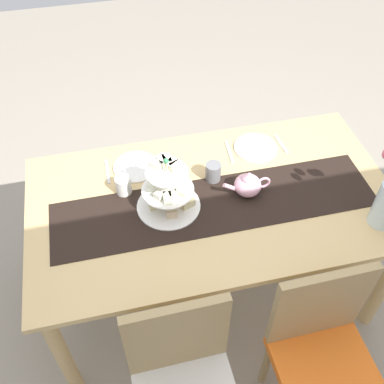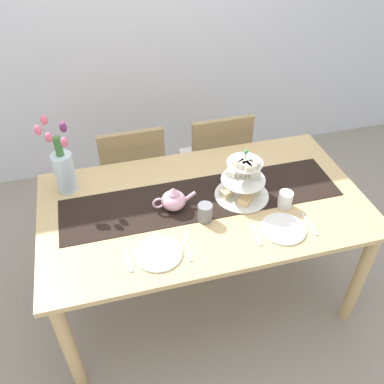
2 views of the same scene
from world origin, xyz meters
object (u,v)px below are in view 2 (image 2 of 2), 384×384
at_px(tulip_vase, 63,167).
at_px(knife_left, 188,248).
at_px(chair_left, 133,174).
at_px(fork_left, 128,260).
at_px(knife_right, 309,224).
at_px(dinner_plate_right, 283,229).
at_px(dining_table, 204,216).
at_px(dinner_plate_left, 158,254).
at_px(fork_right, 256,234).
at_px(mug_grey, 205,212).
at_px(tiered_cake_stand, 243,182).
at_px(chair_right, 216,161).
at_px(teapot, 173,200).
at_px(mug_white_text, 285,200).

height_order(tulip_vase, knife_left, tulip_vase).
relative_size(chair_left, fork_left, 6.07).
height_order(knife_left, knife_right, same).
relative_size(dinner_plate_right, knife_right, 1.35).
bearing_deg(tulip_vase, knife_right, -27.19).
relative_size(tulip_vase, knife_right, 2.56).
distance_m(dining_table, dinner_plate_left, 0.45).
relative_size(tulip_vase, dinner_plate_left, 1.89).
relative_size(dinner_plate_right, fork_right, 1.53).
relative_size(tulip_vase, mug_grey, 4.58).
bearing_deg(tiered_cake_stand, chair_right, 83.08).
xyz_separation_m(tiered_cake_stand, tulip_vase, (-0.92, 0.31, 0.05)).
bearing_deg(fork_right, teapot, 139.80).
bearing_deg(dinner_plate_left, mug_grey, 31.36).
height_order(tulip_vase, fork_left, tulip_vase).
bearing_deg(fork_right, knife_left, 180.00).
bearing_deg(chair_right, fork_left, -126.86).
xyz_separation_m(chair_left, knife_left, (0.14, -1.02, 0.27)).
xyz_separation_m(teapot, fork_left, (-0.29, -0.30, -0.06)).
distance_m(chair_left, teapot, 0.80).
distance_m(tulip_vase, dinner_plate_right, 1.21).
bearing_deg(fork_left, mug_grey, 21.90).
height_order(teapot, knife_right, teapot).
height_order(chair_right, knife_left, chair_right).
relative_size(chair_right, mug_grey, 9.58).
height_order(tiered_cake_stand, tulip_vase, tulip_vase).
distance_m(teapot, knife_left, 0.30).
distance_m(dinner_plate_left, dinner_plate_right, 0.64).
xyz_separation_m(teapot, knife_left, (0.00, -0.30, -0.06)).
distance_m(dining_table, knife_left, 0.36).
bearing_deg(tiered_cake_stand, mug_white_text, -35.29).
distance_m(chair_left, fork_left, 1.06).
bearing_deg(teapot, tiered_cake_stand, -0.38).
xyz_separation_m(dinner_plate_left, mug_grey, (0.28, 0.17, 0.05)).
distance_m(fork_left, knife_left, 0.29).
bearing_deg(fork_left, dining_table, 33.15).
xyz_separation_m(chair_right, teapot, (-0.47, -0.72, 0.33)).
relative_size(tiered_cake_stand, dinner_plate_right, 1.32).
relative_size(tiered_cake_stand, fork_right, 2.03).
distance_m(fork_left, fork_right, 0.64).
bearing_deg(tulip_vase, fork_right, -34.25).
height_order(teapot, fork_right, teapot).
xyz_separation_m(dining_table, teapot, (-0.17, 0.00, 0.16)).
xyz_separation_m(mug_grey, mug_white_text, (0.44, -0.01, -0.00)).
xyz_separation_m(tiered_cake_stand, mug_white_text, (0.19, -0.14, -0.06)).
height_order(dinner_plate_left, knife_right, dinner_plate_left).
xyz_separation_m(knife_left, mug_grey, (0.14, 0.17, 0.05)).
height_order(dining_table, tulip_vase, tulip_vase).
xyz_separation_m(dining_table, chair_left, (-0.31, 0.72, -0.17)).
relative_size(chair_right, tulip_vase, 2.09).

